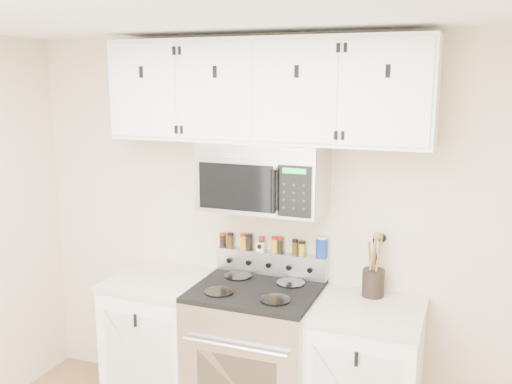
{
  "coord_description": "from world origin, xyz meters",
  "views": [
    {
      "loc": [
        1.19,
        -1.69,
        2.23
      ],
      "look_at": [
        -0.01,
        1.45,
        1.55
      ],
      "focal_mm": 40.0,
      "sensor_mm": 36.0,
      "label": 1
    }
  ],
  "objects_px": {
    "range": "(256,357)",
    "utensil_crock": "(373,281)",
    "salt_canister": "(322,247)",
    "microwave": "(263,177)"
  },
  "relations": [
    {
      "from": "utensil_crock",
      "to": "salt_canister",
      "type": "height_order",
      "value": "utensil_crock"
    },
    {
      "from": "utensil_crock",
      "to": "salt_canister",
      "type": "distance_m",
      "value": 0.39
    },
    {
      "from": "microwave",
      "to": "utensil_crock",
      "type": "distance_m",
      "value": 0.92
    },
    {
      "from": "microwave",
      "to": "salt_canister",
      "type": "bearing_deg",
      "value": 24.61
    },
    {
      "from": "range",
      "to": "microwave",
      "type": "bearing_deg",
      "value": 89.77
    },
    {
      "from": "utensil_crock",
      "to": "salt_canister",
      "type": "xyz_separation_m",
      "value": [
        -0.35,
        0.08,
        0.15
      ]
    },
    {
      "from": "range",
      "to": "microwave",
      "type": "xyz_separation_m",
      "value": [
        0.0,
        0.13,
        1.14
      ]
    },
    {
      "from": "utensil_crock",
      "to": "salt_canister",
      "type": "bearing_deg",
      "value": 167.15
    },
    {
      "from": "range",
      "to": "utensil_crock",
      "type": "relative_size",
      "value": 2.81
    },
    {
      "from": "utensil_crock",
      "to": "salt_canister",
      "type": "relative_size",
      "value": 2.84
    }
  ]
}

